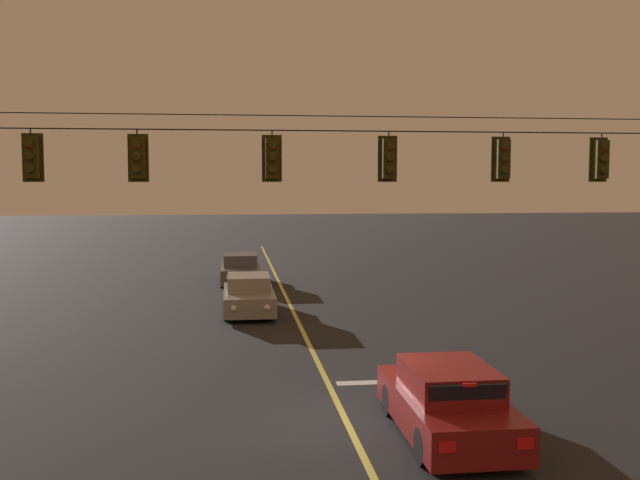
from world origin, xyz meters
TOP-DOWN VIEW (x-y plane):
  - ground_plane at (0.00, 0.00)m, footprint 180.00×180.00m
  - lane_centre_stripe at (0.00, 9.35)m, footprint 0.14×60.00m
  - stop_bar_paint at (1.90, 2.75)m, footprint 3.40×0.36m
  - signal_span_assembly at (0.00, 3.35)m, footprint 21.24×0.32m
  - traffic_light_leftmost at (-6.78, 3.33)m, footprint 0.48×0.41m
  - traffic_light_left_inner at (-4.40, 3.33)m, footprint 0.48×0.41m
  - traffic_light_centre at (-1.27, 3.33)m, footprint 0.48×0.41m
  - traffic_light_right_inner at (1.55, 3.33)m, footprint 0.48×0.41m
  - traffic_light_rightmost at (4.42, 3.33)m, footprint 0.48×0.41m
  - traffic_light_far_right at (6.99, 3.33)m, footprint 0.48×0.41m
  - car_waiting_near_lane at (1.75, -1.08)m, footprint 1.80×4.33m
  - car_oncoming_lead at (-1.63, 12.36)m, footprint 1.80×4.42m
  - car_oncoming_trailing at (-1.82, 20.13)m, footprint 1.80×4.42m

SIDE VIEW (x-z plane):
  - ground_plane at x=0.00m, z-range 0.00..0.00m
  - lane_centre_stripe at x=0.00m, z-range 0.00..0.01m
  - stop_bar_paint at x=1.90m, z-range 0.00..0.01m
  - car_oncoming_lead at x=-1.63m, z-range -0.05..1.34m
  - car_oncoming_trailing at x=-1.82m, z-range -0.05..1.34m
  - car_waiting_near_lane at x=1.75m, z-range -0.05..1.34m
  - signal_span_assembly at x=0.00m, z-range 0.16..7.57m
  - traffic_light_leftmost at x=-6.78m, z-range 4.74..5.96m
  - traffic_light_left_inner at x=-4.40m, z-range 4.74..5.96m
  - traffic_light_centre at x=-1.27m, z-range 4.74..5.96m
  - traffic_light_right_inner at x=1.55m, z-range 4.74..5.96m
  - traffic_light_rightmost at x=4.42m, z-range 4.74..5.96m
  - traffic_light_far_right at x=6.99m, z-range 4.74..5.96m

